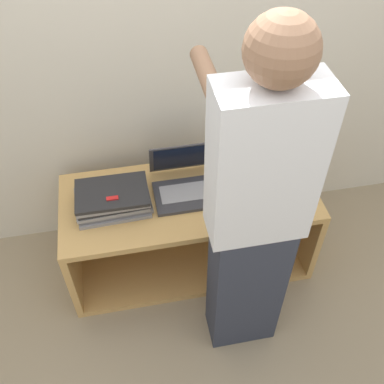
% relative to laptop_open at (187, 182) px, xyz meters
% --- Properties ---
extents(ground_plane, '(12.00, 12.00, 0.00)m').
position_rel_laptop_open_xyz_m(ground_plane, '(0.00, -0.36, -0.61)').
color(ground_plane, gray).
extents(wall_back, '(8.00, 0.05, 2.40)m').
position_rel_laptop_open_xyz_m(wall_back, '(0.00, 0.35, 0.59)').
color(wall_back, beige).
rests_on(wall_back, ground_plane).
extents(cart, '(1.39, 0.60, 0.56)m').
position_rel_laptop_open_xyz_m(cart, '(0.00, 0.01, -0.33)').
color(cart, tan).
rests_on(cart, ground_plane).
extents(laptop_open, '(0.37, 0.34, 0.25)m').
position_rel_laptop_open_xyz_m(laptop_open, '(0.00, 0.00, 0.00)').
color(laptop_open, '#333338').
rests_on(laptop_open, cart).
extents(laptop_stack_left, '(0.40, 0.27, 0.12)m').
position_rel_laptop_open_xyz_m(laptop_stack_left, '(-0.40, -0.06, 0.01)').
color(laptop_stack_left, gray).
rests_on(laptop_stack_left, cart).
extents(laptop_stack_right, '(0.40, 0.27, 0.08)m').
position_rel_laptop_open_xyz_m(laptop_stack_right, '(0.40, -0.06, -0.01)').
color(laptop_stack_right, '#232326').
rests_on(laptop_stack_right, cart).
extents(person, '(0.40, 0.54, 1.79)m').
position_rel_laptop_open_xyz_m(person, '(0.18, -0.57, 0.30)').
color(person, '#2D3342').
rests_on(person, ground_plane).
extents(inventory_tag, '(0.06, 0.02, 0.01)m').
position_rel_laptop_open_xyz_m(inventory_tag, '(-0.40, -0.12, 0.07)').
color(inventory_tag, red).
rests_on(inventory_tag, laptop_stack_left).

